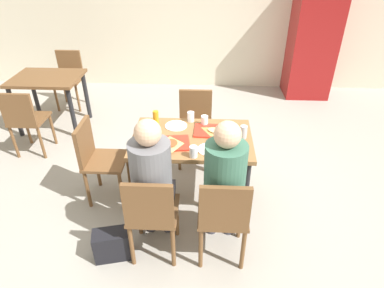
# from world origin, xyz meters

# --- Properties ---
(ground_plane) EXTENTS (10.00, 10.00, 0.02)m
(ground_plane) POSITION_xyz_m (0.00, 0.00, -0.01)
(ground_plane) COLOR #9E998E
(back_wall) EXTENTS (10.00, 0.10, 2.80)m
(back_wall) POSITION_xyz_m (0.00, 3.20, 1.40)
(back_wall) COLOR beige
(back_wall) RESTS_ON ground_plane
(main_table) EXTENTS (1.13, 0.75, 0.75)m
(main_table) POSITION_xyz_m (0.00, 0.00, 0.65)
(main_table) COLOR olive
(main_table) RESTS_ON ground_plane
(chair_near_left) EXTENTS (0.40, 0.40, 0.87)m
(chair_near_left) POSITION_xyz_m (-0.28, -0.76, 0.51)
(chair_near_left) COLOR brown
(chair_near_left) RESTS_ON ground_plane
(chair_near_right) EXTENTS (0.40, 0.40, 0.87)m
(chair_near_right) POSITION_xyz_m (0.28, -0.76, 0.51)
(chair_near_right) COLOR brown
(chair_near_right) RESTS_ON ground_plane
(chair_far_side) EXTENTS (0.40, 0.40, 0.87)m
(chair_far_side) POSITION_xyz_m (0.00, 0.76, 0.51)
(chair_far_side) COLOR brown
(chair_far_side) RESTS_ON ground_plane
(chair_left_end) EXTENTS (0.40, 0.40, 0.87)m
(chair_left_end) POSITION_xyz_m (-0.95, 0.00, 0.51)
(chair_left_end) COLOR brown
(chair_left_end) RESTS_ON ground_plane
(person_in_red) EXTENTS (0.32, 0.42, 1.28)m
(person_in_red) POSITION_xyz_m (-0.28, -0.62, 0.76)
(person_in_red) COLOR #383842
(person_in_red) RESTS_ON ground_plane
(person_in_brown_jacket) EXTENTS (0.32, 0.42, 1.28)m
(person_in_brown_jacket) POSITION_xyz_m (0.28, -0.62, 0.76)
(person_in_brown_jacket) COLOR #383842
(person_in_brown_jacket) RESTS_ON ground_plane
(tray_red_near) EXTENTS (0.39, 0.31, 0.02)m
(tray_red_near) POSITION_xyz_m (-0.20, -0.13, 0.76)
(tray_red_near) COLOR red
(tray_red_near) RESTS_ON main_table
(tray_red_far) EXTENTS (0.37, 0.27, 0.02)m
(tray_red_far) POSITION_xyz_m (0.20, 0.11, 0.76)
(tray_red_far) COLOR red
(tray_red_far) RESTS_ON main_table
(paper_plate_center) EXTENTS (0.22, 0.22, 0.01)m
(paper_plate_center) POSITION_xyz_m (-0.17, 0.21, 0.76)
(paper_plate_center) COLOR white
(paper_plate_center) RESTS_ON main_table
(paper_plate_near_edge) EXTENTS (0.22, 0.22, 0.01)m
(paper_plate_near_edge) POSITION_xyz_m (0.17, -0.21, 0.76)
(paper_plate_near_edge) COLOR white
(paper_plate_near_edge) RESTS_ON main_table
(pizza_slice_a) EXTENTS (0.20, 0.23, 0.02)m
(pizza_slice_a) POSITION_xyz_m (-0.18, -0.16, 0.78)
(pizza_slice_a) COLOR #DBAD60
(pizza_slice_a) RESTS_ON tray_red_near
(pizza_slice_b) EXTENTS (0.27, 0.24, 0.02)m
(pizza_slice_b) POSITION_xyz_m (0.22, 0.08, 0.78)
(pizza_slice_b) COLOR #C68C47
(pizza_slice_b) RESTS_ON tray_red_far
(plastic_cup_a) EXTENTS (0.07, 0.07, 0.10)m
(plastic_cup_a) POSITION_xyz_m (-0.03, 0.32, 0.80)
(plastic_cup_a) COLOR white
(plastic_cup_a) RESTS_ON main_table
(plastic_cup_b) EXTENTS (0.07, 0.07, 0.10)m
(plastic_cup_b) POSITION_xyz_m (0.03, -0.32, 0.80)
(plastic_cup_b) COLOR white
(plastic_cup_b) RESTS_ON main_table
(plastic_cup_c) EXTENTS (0.07, 0.07, 0.10)m
(plastic_cup_c) POSITION_xyz_m (-0.45, 0.06, 0.80)
(plastic_cup_c) COLOR white
(plastic_cup_c) RESTS_ON main_table
(plastic_cup_d) EXTENTS (0.07, 0.07, 0.10)m
(plastic_cup_d) POSITION_xyz_m (0.11, 0.24, 0.80)
(plastic_cup_d) COLOR white
(plastic_cup_d) RESTS_ON main_table
(soda_can) EXTENTS (0.07, 0.07, 0.12)m
(soda_can) POSITION_xyz_m (0.48, 0.02, 0.81)
(soda_can) COLOR #B7BCC6
(soda_can) RESTS_ON main_table
(condiment_bottle) EXTENTS (0.06, 0.06, 0.16)m
(condiment_bottle) POSITION_xyz_m (-0.37, 0.21, 0.83)
(condiment_bottle) COLOR orange
(condiment_bottle) RESTS_ON main_table
(foil_bundle) EXTENTS (0.10, 0.10, 0.10)m
(foil_bundle) POSITION_xyz_m (-0.48, -0.02, 0.80)
(foil_bundle) COLOR silver
(foil_bundle) RESTS_ON main_table
(handbag) EXTENTS (0.35, 0.23, 0.28)m
(handbag) POSITION_xyz_m (-0.63, -0.78, 0.14)
(handbag) COLOR black
(handbag) RESTS_ON ground_plane
(drink_fridge) EXTENTS (0.70, 0.60, 1.90)m
(drink_fridge) POSITION_xyz_m (1.82, 2.85, 0.95)
(drink_fridge) COLOR maroon
(drink_fridge) RESTS_ON ground_plane
(background_table) EXTENTS (0.90, 0.70, 0.75)m
(background_table) POSITION_xyz_m (-2.04, 1.48, 0.62)
(background_table) COLOR brown
(background_table) RESTS_ON ground_plane
(background_chair_near) EXTENTS (0.40, 0.40, 0.87)m
(background_chair_near) POSITION_xyz_m (-2.04, 0.75, 0.51)
(background_chair_near) COLOR brown
(background_chair_near) RESTS_ON ground_plane
(background_chair_far) EXTENTS (0.40, 0.40, 0.87)m
(background_chair_far) POSITION_xyz_m (-2.04, 2.22, 0.51)
(background_chair_far) COLOR brown
(background_chair_far) RESTS_ON ground_plane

